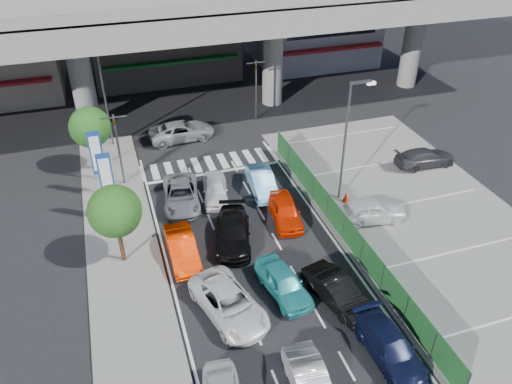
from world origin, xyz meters
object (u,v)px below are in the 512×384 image
object	(u,v)px
crossing_wagon_silver	(182,131)
taxi_orange_left	(182,248)
traffic_light_left	(116,133)
hatch_black_mid_right	(337,291)
tree_far	(90,127)
sedan_black_mid	(233,232)
parked_sedan_dgrey	(425,158)
tree_near	(115,211)
minivan_navy_back	(390,347)
signboard_far	(97,155)
street_lamp_left	(105,87)
taxi_teal_mid	(283,282)
taxi_orange_right	(285,211)
traffic_light_right	(256,75)
kei_truck_front_right	(262,182)
signboard_near	(107,178)
sedan_white_mid_left	(229,303)
wagon_silver_front_left	(181,195)
traffic_cone	(346,196)
street_lamp_right	(348,132)
sedan_white_front_mid	(215,189)
parked_sedan_white	(371,210)

from	to	relation	value
crossing_wagon_silver	taxi_orange_left	bearing A→B (deg)	165.41
traffic_light_left	hatch_black_mid_right	world-z (taller)	traffic_light_left
tree_far	taxi_orange_left	bearing A→B (deg)	-70.68
tree_far	crossing_wagon_silver	world-z (taller)	tree_far
sedan_black_mid	parked_sedan_dgrey	size ratio (longest dim) A/B	1.09
tree_near	minivan_navy_back	bearing A→B (deg)	-43.70
tree_far	hatch_black_mid_right	world-z (taller)	tree_far
tree_near	parked_sedan_dgrey	xyz separation A→B (m)	(21.62, 3.85, -2.69)
parked_sedan_dgrey	signboard_far	bearing A→B (deg)	84.16
street_lamp_left	parked_sedan_dgrey	world-z (taller)	street_lamp_left
traffic_light_left	taxi_teal_mid	world-z (taller)	traffic_light_left
hatch_black_mid_right	street_lamp_left	bearing A→B (deg)	99.85
tree_near	taxi_orange_right	distance (m)	10.18
tree_far	traffic_light_right	bearing A→B (deg)	18.69
taxi_orange_left	tree_far	bearing A→B (deg)	109.42
street_lamp_left	minivan_navy_back	bearing A→B (deg)	-67.64
taxi_orange_right	parked_sedan_dgrey	size ratio (longest dim) A/B	0.92
sedan_black_mid	taxi_orange_left	bearing A→B (deg)	-155.96
taxi_orange_right	kei_truck_front_right	size ratio (longest dim) A/B	0.96
signboard_near	hatch_black_mid_right	world-z (taller)	signboard_near
taxi_teal_mid	hatch_black_mid_right	size ratio (longest dim) A/B	0.97
signboard_near	sedan_black_mid	world-z (taller)	signboard_near
sedan_white_mid_left	parked_sedan_dgrey	xyz separation A→B (m)	(17.10, 9.30, 0.00)
traffic_light_left	crossing_wagon_silver	xyz separation A→B (m)	(5.00, 5.37, -3.22)
sedan_black_mid	traffic_light_left	bearing A→B (deg)	138.01
wagon_silver_front_left	traffic_cone	xyz separation A→B (m)	(10.10, -3.11, -0.22)
street_lamp_right	minivan_navy_back	xyz separation A→B (m)	(-3.58, -12.12, -4.13)
street_lamp_right	wagon_silver_front_left	bearing A→B (deg)	165.95
taxi_teal_mid	kei_truck_front_right	distance (m)	9.53
taxi_teal_mid	crossing_wagon_silver	size ratio (longest dim) A/B	0.79
traffic_cone	traffic_light_right	bearing A→B (deg)	97.08
street_lamp_right	parked_sedan_dgrey	bearing A→B (deg)	13.92
tree_far	taxi_orange_right	world-z (taller)	tree_far
traffic_light_left	hatch_black_mid_right	size ratio (longest dim) A/B	1.24
sedan_black_mid	sedan_white_front_mid	xyz separation A→B (m)	(0.11, 4.72, -0.03)
sedan_white_mid_left	crossing_wagon_silver	size ratio (longest dim) A/B	0.97
tree_far	sedan_black_mid	size ratio (longest dim) A/B	1.01
signboard_near	wagon_silver_front_left	distance (m)	4.94
crossing_wagon_silver	parked_sedan_white	size ratio (longest dim) A/B	1.19
parked_sedan_dgrey	sedan_black_mid	bearing A→B (deg)	107.02
street_lamp_right	taxi_orange_right	world-z (taller)	street_lamp_right
signboard_far	sedan_white_mid_left	bearing A→B (deg)	-67.65
signboard_far	taxi_orange_right	distance (m)	12.32
signboard_near	taxi_orange_left	bearing A→B (deg)	-54.76
crossing_wagon_silver	parked_sedan_dgrey	xyz separation A→B (m)	(15.83, -9.52, -0.02)
traffic_light_left	kei_truck_front_right	world-z (taller)	traffic_light_left
traffic_light_right	taxi_teal_mid	size ratio (longest dim) A/B	1.28
tree_near	taxi_orange_right	size ratio (longest dim) A/B	1.19
minivan_navy_back	wagon_silver_front_left	size ratio (longest dim) A/B	0.91
minivan_navy_back	street_lamp_right	bearing A→B (deg)	71.12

